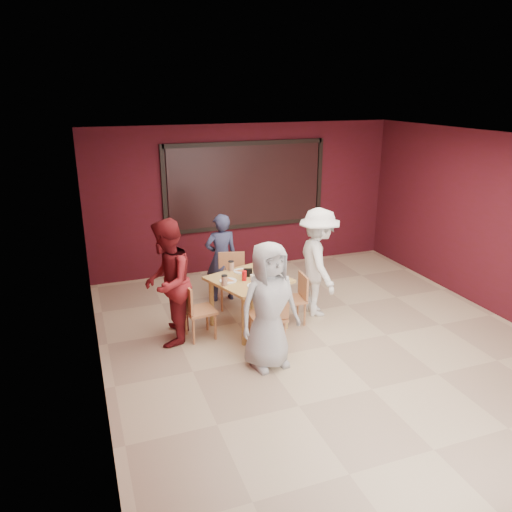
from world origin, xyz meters
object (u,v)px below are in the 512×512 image
object	(u,v)px
diner_front	(269,306)
diner_right	(318,263)
chair_right	(296,296)
chair_front	(269,314)
diner_back	(221,258)
chair_left	(195,308)
dining_table	(248,284)
chair_back	(232,277)
diner_left	(167,283)

from	to	relation	value
diner_front	diner_right	world-z (taller)	diner_right
chair_right	diner_right	xyz separation A→B (m)	(0.44, 0.19, 0.42)
chair_front	diner_back	xyz separation A→B (m)	(-0.11, 1.89, 0.21)
chair_left	diner_right	world-z (taller)	diner_right
dining_table	diner_back	distance (m)	1.13
chair_front	chair_right	xyz separation A→B (m)	(0.71, 0.66, -0.10)
chair_front	chair_left	world-z (taller)	chair_front
dining_table	chair_left	world-z (taller)	dining_table
chair_back	chair_left	size ratio (longest dim) A/B	1.06
dining_table	diner_back	world-z (taller)	diner_back
chair_back	chair_front	bearing A→B (deg)	-89.56
chair_left	diner_front	size ratio (longest dim) A/B	0.50
dining_table	chair_back	bearing A→B (deg)	89.25
chair_front	chair_back	size ratio (longest dim) A/B	1.08
chair_front	dining_table	bearing A→B (deg)	91.76
chair_right	diner_back	size ratio (longest dim) A/B	0.52
dining_table	chair_right	xyz separation A→B (m)	(0.73, -0.10, -0.25)
chair_front	chair_right	distance (m)	0.98
chair_right	diner_left	size ratio (longest dim) A/B	0.43
chair_back	diner_front	size ratio (longest dim) A/B	0.53
chair_back	chair_right	distance (m)	1.19
chair_left	diner_left	xyz separation A→B (m)	(-0.36, 0.05, 0.42)
chair_back	diner_front	world-z (taller)	diner_front
chair_left	dining_table	bearing A→B (deg)	5.54
chair_back	diner_front	bearing A→B (deg)	-93.85
dining_table	diner_front	world-z (taller)	diner_front
dining_table	diner_back	bearing A→B (deg)	94.21
diner_back	diner_front	bearing A→B (deg)	89.72
chair_front	chair_right	world-z (taller)	chair_front
dining_table	chair_front	bearing A→B (deg)	-88.24
chair_back	diner_back	world-z (taller)	diner_back
dining_table	chair_back	size ratio (longest dim) A/B	1.42
chair_front	chair_right	size ratio (longest dim) A/B	1.24
diner_front	diner_left	size ratio (longest dim) A/B	0.94
chair_back	diner_front	distance (m)	1.99
dining_table	diner_front	distance (m)	1.13
diner_left	diner_right	world-z (taller)	diner_left
chair_front	chair_back	distance (m)	1.61
dining_table	chair_back	world-z (taller)	dining_table
chair_back	dining_table	bearing A→B (deg)	-90.75
chair_front	chair_left	distance (m)	1.09
diner_front	diner_right	distance (m)	1.76
chair_front	chair_back	bearing A→B (deg)	90.44
diner_right	chair_back	bearing A→B (deg)	64.69
chair_front	diner_left	size ratio (longest dim) A/B	0.54
diner_back	diner_left	bearing A→B (deg)	46.91
dining_table	diner_left	xyz separation A→B (m)	(-1.19, -0.03, 0.21)
diner_front	diner_right	bearing A→B (deg)	34.25
chair_back	chair_left	distance (m)	1.25
diner_front	chair_front	bearing A→B (deg)	58.99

